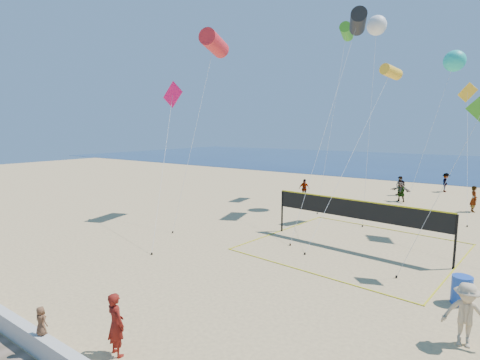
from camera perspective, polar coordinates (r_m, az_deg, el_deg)
The scene contains 21 objects.
ground at distance 12.43m, azimuth -11.00°, elevation -20.99°, with size 120.00×120.00×0.00m, color #D6B579.
ocean at distance 70.08m, azimuth 29.05°, elevation 2.05°, with size 140.00×50.00×0.03m, color #10274F.
woman at distance 11.05m, azimuth -18.39°, elevation -20.12°, with size 0.63×0.41×1.72m, color #65130D.
toddler at distance 11.68m, azimuth -28.05°, elevation -18.40°, with size 0.37×0.24×0.76m, color brown.
bystander_b at distance 12.54m, azimuth 31.16°, elevation -17.16°, with size 1.17×0.67×1.81m, color tan.
far_person_0 at distance 32.44m, azimuth 9.74°, elevation -1.32°, with size 0.97×0.41×1.66m, color gray.
far_person_1 at distance 33.24m, azimuth 23.35°, elevation -1.54°, with size 1.64×0.52×1.77m, color gray.
far_person_2 at distance 31.59m, azimuth 32.05°, elevation -2.47°, with size 0.69×0.45×1.88m, color gray.
far_person_3 at distance 36.19m, azimuth 23.22°, elevation -0.84°, with size 0.84×0.65×1.73m, color gray.
far_person_4 at distance 40.09m, azimuth 28.86°, elevation -0.34°, with size 1.16×0.67×1.80m, color gray.
trash_barrel at distance 15.34m, azimuth 30.70°, elevation -14.21°, with size 0.65×0.65×0.98m, color #1A43AC.
volleyball_net at distance 19.67m, azimuth 17.21°, elevation -5.08°, with size 9.98×9.84×2.44m.
kite_0 at distance 26.09m, azimuth -3.94°, elevation 20.04°, with size 1.93×6.52×12.21m.
kite_1 at distance 27.97m, azimuth 17.54°, elevation 22.04°, with size 1.85×10.45×13.65m.
kite_2 at distance 25.82m, azimuth 22.01°, elevation 14.99°, with size 1.77×10.03×9.88m.
kite_3 at distance 24.36m, azimuth -10.35°, elevation 11.69°, with size 5.16×5.95×8.92m.
kite_4 at distance 17.20m, azimuth 32.68°, elevation 8.06°, with size 3.13×2.14×7.53m.
kite_6 at distance 30.43m, azimuth 20.12°, elevation 21.22°, with size 2.43×6.92×13.92m.
kite_7 at distance 31.06m, azimuth 29.88°, elevation 15.45°, with size 2.63×6.46×11.33m.
kite_8 at distance 33.91m, azimuth 15.93°, elevation 20.90°, with size 1.67×8.12×14.36m.
kite_9 at distance 33.27m, azimuth 31.36°, elevation 10.36°, with size 1.94×7.86×9.40m.
Camera 1 is at (8.03, -7.37, 5.99)m, focal length 28.00 mm.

